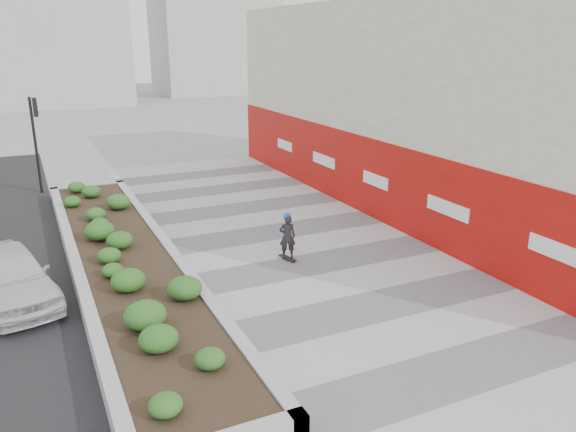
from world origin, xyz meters
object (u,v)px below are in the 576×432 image
skateboarder (287,236)px  car_white (10,276)px  planter (124,256)px  traffic_signal_near (35,131)px

skateboarder → car_white: 7.70m
skateboarder → car_white: bearing=165.6°
skateboarder → car_white: skateboarder is taller
planter → skateboarder: bearing=-16.2°
planter → traffic_signal_near: (-1.73, 10.50, 2.34)m
skateboarder → traffic_signal_near: bearing=107.0°
traffic_signal_near → planter: bearing=-80.7°
car_white → planter: bearing=4.6°
traffic_signal_near → skateboarder: traffic_signal_near is taller
planter → car_white: 3.16m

